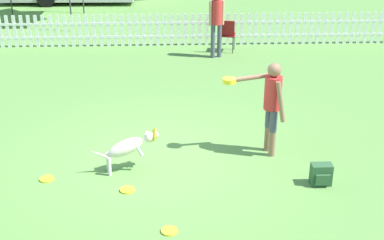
# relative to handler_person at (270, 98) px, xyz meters

# --- Properties ---
(ground_plane) EXTENTS (240.00, 240.00, 0.00)m
(ground_plane) POSITION_rel_handler_person_xyz_m (-1.75, -0.04, -0.99)
(ground_plane) COLOR #5B8C42
(handler_person) EXTENTS (1.01, 0.46, 1.58)m
(handler_person) POSITION_rel_handler_person_xyz_m (0.00, 0.00, 0.00)
(handler_person) COLOR #8C664C
(handler_person) RESTS_ON ground_plane
(leaping_dog) EXTENTS (1.08, 0.41, 0.68)m
(leaping_dog) POSITION_rel_handler_person_xyz_m (-2.28, -0.50, -0.57)
(leaping_dog) COLOR beige
(leaping_dog) RESTS_ON ground_plane
(frisbee_near_handler) EXTENTS (0.22, 0.22, 0.02)m
(frisbee_near_handler) POSITION_rel_handler_person_xyz_m (-1.65, -2.17, -0.97)
(frisbee_near_handler) COLOR yellow
(frisbee_near_handler) RESTS_ON ground_plane
(frisbee_near_dog) EXTENTS (0.22, 0.22, 0.02)m
(frisbee_near_dog) POSITION_rel_handler_person_xyz_m (-3.53, -0.75, -0.97)
(frisbee_near_dog) COLOR yellow
(frisbee_near_dog) RESTS_ON ground_plane
(frisbee_midfield) EXTENTS (0.22, 0.22, 0.02)m
(frisbee_midfield) POSITION_rel_handler_person_xyz_m (-2.27, -1.12, -0.97)
(frisbee_midfield) COLOR yellow
(frisbee_midfield) RESTS_ON ground_plane
(backpack_on_grass) EXTENTS (0.31, 0.22, 0.34)m
(backpack_on_grass) POSITION_rel_handler_person_xyz_m (0.64, -1.06, -0.82)
(backpack_on_grass) COLOR #2D5633
(backpack_on_grass) RESTS_ON ground_plane
(picket_fence) EXTENTS (26.02, 0.04, 0.89)m
(picket_fence) POSITION_rel_handler_person_xyz_m (-1.75, 6.59, -0.54)
(picket_fence) COLOR white
(picket_fence) RESTS_ON ground_plane
(folding_chair_blue_left) EXTENTS (0.51, 0.53, 0.89)m
(folding_chair_blue_left) POSITION_rel_handler_person_xyz_m (-0.10, 5.88, -0.45)
(folding_chair_blue_left) COLOR #333338
(folding_chair_blue_left) RESTS_ON ground_plane
(spectator_standing) EXTENTS (0.40, 0.27, 1.71)m
(spectator_standing) POSITION_rel_handler_person_xyz_m (-0.42, 5.44, 0.06)
(spectator_standing) COLOR #474C5B
(spectator_standing) RESTS_ON ground_plane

